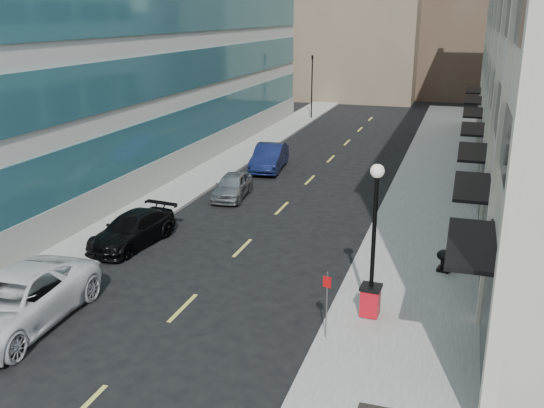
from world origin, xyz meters
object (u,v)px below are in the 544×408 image
Objects in this scene: car_blue_sedan at (269,157)px; car_silver_sedan at (232,186)px; trash_bin at (370,300)px; urn_planter at (445,258)px; car_white_van at (14,302)px; lamppost at (374,228)px; car_black_pickup at (132,230)px; traffic_signal at (312,59)px; sign_post at (327,295)px.

car_silver_sedan is at bearing -96.82° from car_blue_sedan.
trash_bin is 5.11m from urn_planter.
car_white_van is 1.60× the size of car_silver_sedan.
car_white_van is at bearing -159.92° from lamppost.
car_white_van is 1.34× the size of car_black_pickup.
car_white_van reaches higher than urn_planter.
trash_bin is (9.60, -11.84, 0.05)m from car_silver_sedan.
trash_bin is (11.02, 4.06, -0.16)m from car_white_van.
car_black_pickup is 0.96× the size of car_blue_sedan.
traffic_signal reaches higher than sign_post.
car_white_van reaches higher than trash_bin.
car_black_pickup is 8.28m from car_silver_sedan.
car_blue_sedan is (0.00, 6.68, 0.14)m from car_silver_sedan.
lamppost is 6.12× the size of urn_planter.
sign_post is at bearing -117.91° from trash_bin.
lamppost is at bearing 70.53° from sign_post.
traffic_signal is 40.71m from lamppost.
car_white_van is at bearing -146.77° from urn_planter.
trash_bin is 0.20× the size of lamppost.
car_silver_sedan is 0.80× the size of car_blue_sedan.
car_white_van reaches higher than car_black_pickup.
sign_post is (9.93, 2.20, 0.69)m from car_white_van.
traffic_signal is 1.71× the size of car_silver_sedan.
sign_post is at bearing -21.90° from car_black_pickup.
car_white_van is 5.92× the size of trash_bin.
sign_post is 2.53× the size of urn_planter.
lamppost is (11.03, 4.03, 2.41)m from car_white_van.
urn_planter is (2.20, 4.64, -2.63)m from lamppost.
lamppost reaches higher than car_silver_sedan.
traffic_signal is 1.43× the size of car_black_pickup.
car_silver_sedan reaches higher than urn_planter.
sign_post is (8.50, -13.69, 0.91)m from car_silver_sedan.
car_white_van is at bearing -156.05° from sign_post.
urn_planter is at bearing -67.61° from traffic_signal.
car_silver_sedan is at bearing 85.82° from car_black_pickup.
car_blue_sedan is at bearing 124.12° from sign_post.
trash_bin is at bearing 70.96° from sign_post.
car_silver_sedan is 0.76× the size of lamppost.
traffic_signal is 40.92m from trash_bin.
trash_bin is 1.25× the size of urn_planter.
lamppost is (9.60, -18.54, 2.48)m from car_blue_sedan.
car_silver_sedan is at bearing 128.99° from lamppost.
traffic_signal is 35.49m from car_black_pickup.
car_white_van is (0.87, -42.89, -4.81)m from traffic_signal.
lamppost is at bearing -75.85° from trash_bin.
car_silver_sedan reaches higher than trash_bin.
lamppost reaches higher than car_black_pickup.
car_black_pickup is at bearing -102.99° from car_blue_sedan.
traffic_signal reaches higher than car_black_pickup.
sign_post is 7.32m from urn_planter.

